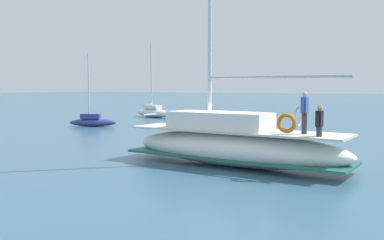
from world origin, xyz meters
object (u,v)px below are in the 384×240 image
object	(u,v)px
main_sailboat	(233,144)
moored_cutter_right	(92,121)
moored_cutter_left	(154,112)
mooring_buoy	(309,148)

from	to	relation	value
main_sailboat	moored_cutter_right	xyz separation A→B (m)	(10.42, 17.07, -0.45)
moored_cutter_right	main_sailboat	bearing A→B (deg)	-121.40
moored_cutter_left	mooring_buoy	distance (m)	26.21
moored_cutter_right	mooring_buoy	xyz separation A→B (m)	(-5.17, -18.88, -0.25)
main_sailboat	moored_cutter_right	size ratio (longest dim) A/B	2.11
moored_cutter_left	moored_cutter_right	world-z (taller)	moored_cutter_left
moored_cutter_left	mooring_buoy	size ratio (longest dim) A/B	8.37
main_sailboat	moored_cutter_left	distance (m)	28.55
main_sailboat	moored_cutter_right	world-z (taller)	main_sailboat
mooring_buoy	moored_cutter_left	bearing A→B (deg)	51.39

